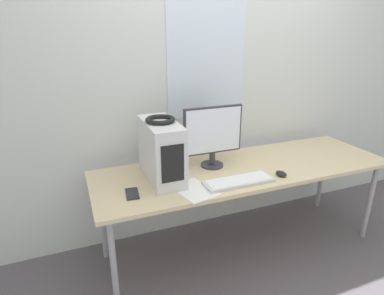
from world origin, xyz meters
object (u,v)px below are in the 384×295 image
at_px(headphones, 160,120).
at_px(monitor_main, 213,134).
at_px(keyboard, 239,181).
at_px(mouse, 281,174).
at_px(cell_phone, 132,194).
at_px(pc_tower, 161,151).

height_order(headphones, monitor_main, monitor_main).
height_order(keyboard, mouse, mouse).
distance_m(monitor_main, cell_phone, 0.73).
height_order(monitor_main, mouse, monitor_main).
bearing_deg(mouse, pc_tower, 160.77).
bearing_deg(keyboard, pc_tower, 150.05).
xyz_separation_m(monitor_main, keyboard, (0.05, -0.32, -0.24)).
height_order(mouse, cell_phone, mouse).
relative_size(monitor_main, mouse, 5.01).
xyz_separation_m(pc_tower, headphones, (0.00, 0.00, 0.21)).
distance_m(mouse, cell_phone, 1.03).
bearing_deg(keyboard, cell_phone, 171.64).
bearing_deg(monitor_main, cell_phone, -161.44).
height_order(pc_tower, headphones, headphones).
relative_size(headphones, mouse, 2.15).
bearing_deg(cell_phone, pc_tower, 39.23).
relative_size(keyboard, cell_phone, 3.10).
relative_size(pc_tower, monitor_main, 1.06).
height_order(headphones, keyboard, headphones).
bearing_deg(headphones, keyboard, -30.03).
xyz_separation_m(headphones, cell_phone, (-0.24, -0.16, -0.41)).
height_order(keyboard, cell_phone, keyboard).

